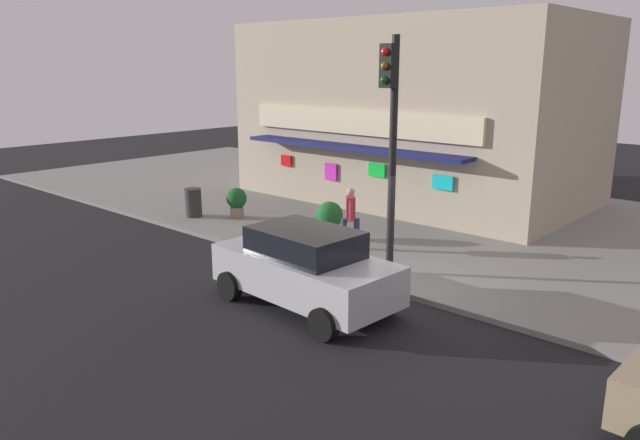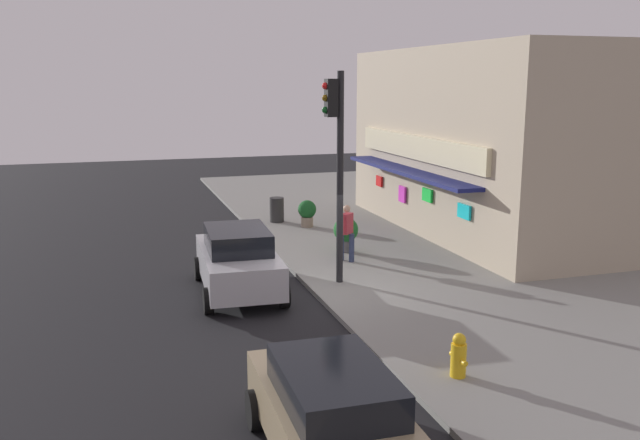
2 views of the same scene
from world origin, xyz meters
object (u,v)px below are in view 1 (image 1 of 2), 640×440
object	(u,v)px
potted_plant_by_window	(237,201)
potted_plant_by_doorway	(329,217)
parked_car_silver	(305,267)
pedestrian	(350,216)
traffic_light	(391,126)
trash_can	(193,203)

from	to	relation	value
potted_plant_by_window	potted_plant_by_doorway	bearing A→B (deg)	1.53
potted_plant_by_window	parked_car_silver	bearing A→B (deg)	-29.79
pedestrian	parked_car_silver	xyz separation A→B (m)	(1.69, -3.58, -0.18)
pedestrian	potted_plant_by_window	world-z (taller)	pedestrian
traffic_light	potted_plant_by_doorway	world-z (taller)	traffic_light
trash_can	pedestrian	size ratio (longest dim) A/B	0.55
pedestrian	parked_car_silver	bearing A→B (deg)	-64.76
trash_can	pedestrian	bearing A→B (deg)	5.58
pedestrian	trash_can	bearing A→B (deg)	-174.42
potted_plant_by_doorway	parked_car_silver	xyz separation A→B (m)	(2.75, -3.93, 0.08)
potted_plant_by_doorway	parked_car_silver	size ratio (longest dim) A/B	0.26
potted_plant_by_doorway	trash_can	bearing A→B (deg)	-169.39
pedestrian	parked_car_silver	size ratio (longest dim) A/B	0.40
trash_can	potted_plant_by_doorway	size ratio (longest dim) A/B	0.85
pedestrian	potted_plant_by_doorway	size ratio (longest dim) A/B	1.55
potted_plant_by_window	parked_car_silver	xyz separation A→B (m)	(6.69, -3.83, 0.18)
potted_plant_by_doorway	parked_car_silver	bearing A→B (deg)	-55.07
potted_plant_by_doorway	pedestrian	bearing A→B (deg)	-18.54
traffic_light	pedestrian	distance (m)	3.40
trash_can	potted_plant_by_doorway	xyz separation A→B (m)	(5.13, 0.96, 0.19)
traffic_light	parked_car_silver	world-z (taller)	traffic_light
pedestrian	potted_plant_by_doorway	bearing A→B (deg)	161.46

